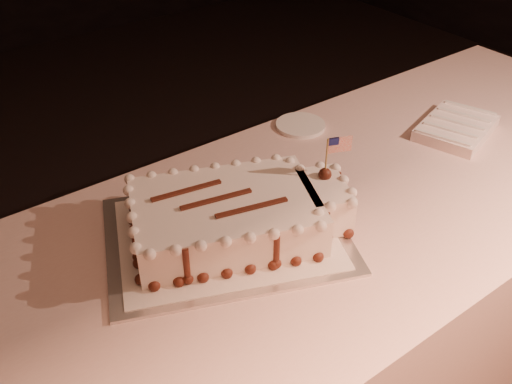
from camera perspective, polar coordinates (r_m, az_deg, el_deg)
banquet_table at (r=1.56m, az=4.03°, el=-13.26°), size 2.40×0.80×0.75m
cake_board at (r=1.24m, az=-2.97°, el=-4.34°), size 0.62×0.55×0.01m
doily at (r=1.24m, az=-2.98°, el=-4.17°), size 0.56×0.50×0.00m
sheet_cake at (r=1.22m, az=-1.80°, el=-2.27°), size 0.51×0.39×0.19m
napkin_stack at (r=1.70m, az=19.39°, el=6.06°), size 0.27×0.23×0.04m
side_plate at (r=1.65m, az=4.47°, el=6.67°), size 0.14×0.14×0.01m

